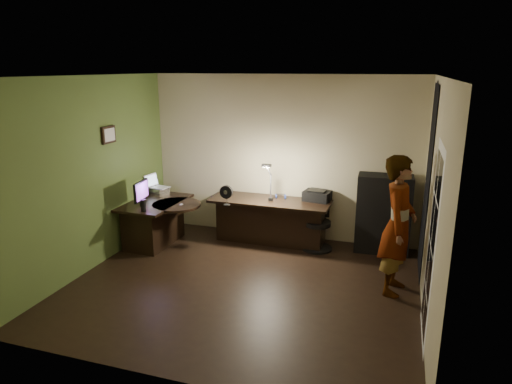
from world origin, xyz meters
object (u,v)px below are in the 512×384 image
(desk_left, at_px, (156,223))
(cabinet, at_px, (383,214))
(office_chair, at_px, (318,223))
(desk_right, at_px, (270,221))
(monitor, at_px, (141,198))
(person, at_px, (398,226))

(desk_left, bearing_deg, cabinet, 14.38)
(desk_left, relative_size, office_chair, 1.42)
(desk_left, xyz_separation_m, desk_right, (1.74, 0.61, 0.01))
(desk_left, relative_size, monitor, 2.68)
(monitor, bearing_deg, desk_left, 70.46)
(desk_right, distance_m, person, 2.35)
(office_chair, distance_m, person, 1.68)
(person, bearing_deg, monitor, 94.79)
(cabinet, height_order, office_chair, cabinet)
(desk_left, relative_size, cabinet, 1.02)
(desk_right, height_order, monitor, monitor)
(cabinet, distance_m, monitor, 3.76)
(office_chair, bearing_deg, desk_left, -176.37)
(desk_left, xyz_separation_m, monitor, (-0.07, -0.31, 0.50))
(desk_left, height_order, person, person)
(desk_right, relative_size, person, 1.09)
(cabinet, xyz_separation_m, office_chair, (-0.97, -0.24, -0.17))
(desk_right, bearing_deg, desk_left, -160.00)
(cabinet, height_order, person, person)
(desk_left, height_order, monitor, monitor)
(cabinet, bearing_deg, office_chair, -168.44)
(desk_right, height_order, office_chair, office_chair)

